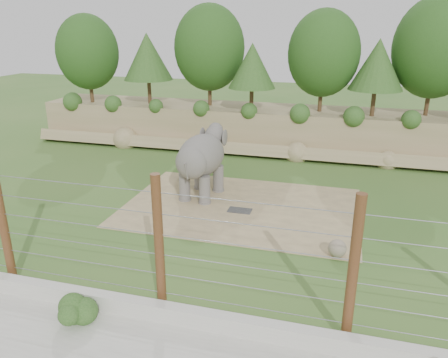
# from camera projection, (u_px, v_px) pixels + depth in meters

# --- Properties ---
(ground) EXTENTS (90.00, 90.00, 0.00)m
(ground) POSITION_uv_depth(u_px,v_px,m) (210.00, 236.00, 16.41)
(ground) COLOR #3A6727
(ground) RESTS_ON ground
(back_embankment) EXTENTS (30.00, 5.52, 8.77)m
(back_embankment) POSITION_uv_depth(u_px,v_px,m) (280.00, 86.00, 26.41)
(back_embankment) COLOR #8B7F52
(back_embankment) RESTS_ON ground
(dirt_patch) EXTENTS (10.00, 7.00, 0.02)m
(dirt_patch) POSITION_uv_depth(u_px,v_px,m) (241.00, 207.00, 19.00)
(dirt_patch) COLOR #8B7956
(dirt_patch) RESTS_ON ground
(drain_grate) EXTENTS (1.00, 0.60, 0.03)m
(drain_grate) POSITION_uv_depth(u_px,v_px,m) (240.00, 210.00, 18.58)
(drain_grate) COLOR #262628
(drain_grate) RESTS_ON dirt_patch
(elephant) EXTENTS (1.97, 3.87, 3.01)m
(elephant) POSITION_uv_depth(u_px,v_px,m) (202.00, 165.00, 19.75)
(elephant) COLOR #645E59
(elephant) RESTS_ON ground
(stone_ball) EXTENTS (0.63, 0.63, 0.63)m
(stone_ball) POSITION_uv_depth(u_px,v_px,m) (337.00, 248.00, 14.86)
(stone_ball) COLOR gray
(stone_ball) RESTS_ON dirt_patch
(retaining_wall) EXTENTS (26.00, 0.35, 0.50)m
(retaining_wall) POSITION_uv_depth(u_px,v_px,m) (155.00, 310.00, 11.80)
(retaining_wall) COLOR #BBB9AD
(retaining_wall) RESTS_ON ground
(barrier_fence) EXTENTS (20.26, 0.26, 4.00)m
(barrier_fence) POSITION_uv_depth(u_px,v_px,m) (159.00, 244.00, 11.65)
(barrier_fence) COLOR #512614
(barrier_fence) RESTS_ON ground
(walkway_shrub) EXTENTS (0.78, 0.78, 0.78)m
(walkway_shrub) POSITION_uv_depth(u_px,v_px,m) (75.00, 312.00, 11.50)
(walkway_shrub) COLOR #26501A
(walkway_shrub) RESTS_ON walkway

